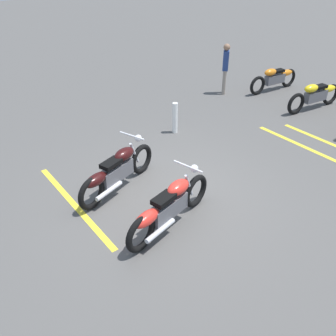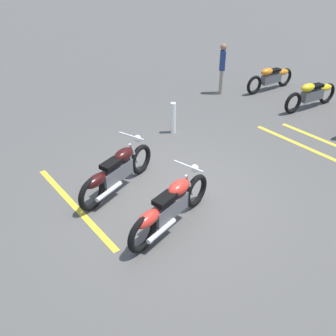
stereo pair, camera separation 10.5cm
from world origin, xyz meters
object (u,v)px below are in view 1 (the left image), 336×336
(motorcycle_row_center, at_px, (316,95))
(bollard_post, at_px, (175,118))
(motorcycle_row_right, at_px, (275,78))
(bystander_near_row, at_px, (225,66))
(motorcycle_dark_foreground, at_px, (116,171))
(motorcycle_bright_foreground, at_px, (168,207))

(motorcycle_row_center, height_order, bollard_post, bollard_post)
(motorcycle_row_right, height_order, bystander_near_row, bystander_near_row)
(motorcycle_dark_foreground, relative_size, bollard_post, 2.55)
(motorcycle_row_center, distance_m, motorcycle_row_right, 1.81)
(motorcycle_bright_foreground, bearing_deg, motorcycle_dark_foreground, 80.72)
(motorcycle_dark_foreground, height_order, motorcycle_row_center, motorcycle_dark_foreground)
(motorcycle_bright_foreground, height_order, motorcycle_row_center, motorcycle_bright_foreground)
(motorcycle_dark_foreground, relative_size, motorcycle_row_center, 0.99)
(motorcycle_dark_foreground, xyz_separation_m, motorcycle_row_center, (6.98, 0.32, -0.02))
(motorcycle_row_right, relative_size, bystander_near_row, 1.28)
(motorcycle_row_center, height_order, bystander_near_row, bystander_near_row)
(motorcycle_bright_foreground, height_order, motorcycle_dark_foreground, same)
(motorcycle_dark_foreground, bearing_deg, bollard_post, 9.37)
(motorcycle_row_right, xyz_separation_m, bollard_post, (-4.67, -0.64, -0.01))
(motorcycle_row_right, xyz_separation_m, bystander_near_row, (-1.60, 0.78, 0.48))
(bystander_near_row, bearing_deg, motorcycle_row_center, 161.26)
(motorcycle_row_center, relative_size, motorcycle_row_right, 1.03)
(motorcycle_dark_foreground, distance_m, bystander_near_row, 6.35)
(motorcycle_bright_foreground, relative_size, bollard_post, 2.61)
(motorcycle_dark_foreground, distance_m, bollard_post, 2.96)
(motorcycle_row_right, bearing_deg, motorcycle_dark_foreground, 19.55)
(motorcycle_row_right, bearing_deg, motorcycle_row_center, 85.07)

